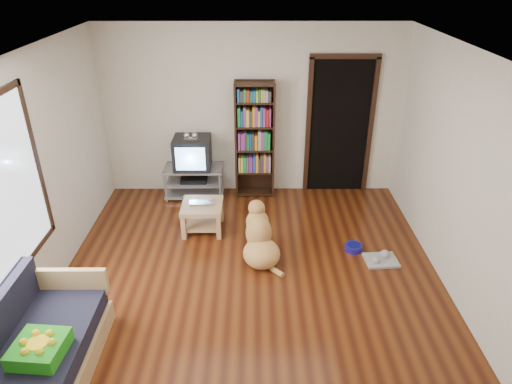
{
  "coord_description": "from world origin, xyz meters",
  "views": [
    {
      "loc": [
        0.05,
        -4.19,
        3.4
      ],
      "look_at": [
        0.06,
        0.63,
        0.9
      ],
      "focal_mm": 32.0,
      "sensor_mm": 36.0,
      "label": 1
    }
  ],
  "objects_px": {
    "coffee_table": "(202,212)",
    "dog": "(260,239)",
    "green_cushion": "(39,349)",
    "laptop": "(202,204)",
    "bookshelf": "(255,134)",
    "dog_bowl": "(353,247)",
    "sofa": "(32,366)",
    "grey_rag": "(381,260)",
    "tv_stand": "(194,180)",
    "crt_tv": "(192,152)"
  },
  "relations": [
    {
      "from": "coffee_table",
      "to": "dog",
      "type": "xyz_separation_m",
      "value": [
        0.78,
        -0.66,
        -0.01
      ]
    },
    {
      "from": "green_cushion",
      "to": "dog",
      "type": "bearing_deg",
      "value": 51.7
    },
    {
      "from": "laptop",
      "to": "bookshelf",
      "type": "relative_size",
      "value": 0.19
    },
    {
      "from": "dog_bowl",
      "to": "sofa",
      "type": "xyz_separation_m",
      "value": [
        -3.2,
        -2.11,
        0.22
      ]
    },
    {
      "from": "laptop",
      "to": "coffee_table",
      "type": "relative_size",
      "value": 0.61
    },
    {
      "from": "grey_rag",
      "to": "tv_stand",
      "type": "relative_size",
      "value": 0.44
    },
    {
      "from": "green_cushion",
      "to": "coffee_table",
      "type": "relative_size",
      "value": 0.74
    },
    {
      "from": "grey_rag",
      "to": "dog",
      "type": "xyz_separation_m",
      "value": [
        -1.52,
        0.1,
        0.25
      ]
    },
    {
      "from": "green_cushion",
      "to": "crt_tv",
      "type": "height_order",
      "value": "crt_tv"
    },
    {
      "from": "laptop",
      "to": "coffee_table",
      "type": "bearing_deg",
      "value": 86.98
    },
    {
      "from": "sofa",
      "to": "coffee_table",
      "type": "bearing_deg",
      "value": 65.31
    },
    {
      "from": "dog_bowl",
      "to": "dog",
      "type": "height_order",
      "value": "dog"
    },
    {
      "from": "crt_tv",
      "to": "sofa",
      "type": "xyz_separation_m",
      "value": [
        -0.97,
        -3.65,
        -0.48
      ]
    },
    {
      "from": "sofa",
      "to": "laptop",
      "type": "bearing_deg",
      "value": 65.06
    },
    {
      "from": "bookshelf",
      "to": "dog",
      "type": "bearing_deg",
      "value": -88.05
    },
    {
      "from": "grey_rag",
      "to": "dog_bowl",
      "type": "bearing_deg",
      "value": 140.19
    },
    {
      "from": "green_cushion",
      "to": "coffee_table",
      "type": "xyz_separation_m",
      "value": [
        1.08,
        2.65,
        -0.21
      ]
    },
    {
      "from": "grey_rag",
      "to": "sofa",
      "type": "bearing_deg",
      "value": -152.07
    },
    {
      "from": "dog_bowl",
      "to": "dog",
      "type": "xyz_separation_m",
      "value": [
        -1.22,
        -0.15,
        0.23
      ]
    },
    {
      "from": "laptop",
      "to": "crt_tv",
      "type": "distance_m",
      "value": 1.14
    },
    {
      "from": "tv_stand",
      "to": "sofa",
      "type": "height_order",
      "value": "sofa"
    },
    {
      "from": "dog_bowl",
      "to": "crt_tv",
      "type": "relative_size",
      "value": 0.38
    },
    {
      "from": "bookshelf",
      "to": "sofa",
      "type": "distance_m",
      "value": 4.26
    },
    {
      "from": "tv_stand",
      "to": "sofa",
      "type": "bearing_deg",
      "value": -105.02
    },
    {
      "from": "grey_rag",
      "to": "bookshelf",
      "type": "distance_m",
      "value": 2.64
    },
    {
      "from": "green_cushion",
      "to": "sofa",
      "type": "distance_m",
      "value": 0.26
    },
    {
      "from": "sofa",
      "to": "dog",
      "type": "relative_size",
      "value": 2.13
    },
    {
      "from": "laptop",
      "to": "coffee_table",
      "type": "distance_m",
      "value": 0.14
    },
    {
      "from": "grey_rag",
      "to": "laptop",
      "type": "bearing_deg",
      "value": 162.33
    },
    {
      "from": "grey_rag",
      "to": "crt_tv",
      "type": "bearing_deg",
      "value": 144.64
    },
    {
      "from": "coffee_table",
      "to": "dog_bowl",
      "type": "bearing_deg",
      "value": -14.38
    },
    {
      "from": "crt_tv",
      "to": "bookshelf",
      "type": "relative_size",
      "value": 0.32
    },
    {
      "from": "tv_stand",
      "to": "sofa",
      "type": "distance_m",
      "value": 3.76
    },
    {
      "from": "grey_rag",
      "to": "crt_tv",
      "type": "distance_m",
      "value": 3.19
    },
    {
      "from": "laptop",
      "to": "bookshelf",
      "type": "bearing_deg",
      "value": 54.6
    },
    {
      "from": "green_cushion",
      "to": "grey_rag",
      "type": "xyz_separation_m",
      "value": [
        3.38,
        1.88,
        -0.47
      ]
    },
    {
      "from": "bookshelf",
      "to": "dog_bowl",
      "type": "bearing_deg",
      "value": -51.64
    },
    {
      "from": "grey_rag",
      "to": "crt_tv",
      "type": "height_order",
      "value": "crt_tv"
    },
    {
      "from": "crt_tv",
      "to": "laptop",
      "type": "bearing_deg",
      "value": -77.76
    },
    {
      "from": "laptop",
      "to": "sofa",
      "type": "relative_size",
      "value": 0.19
    },
    {
      "from": "crt_tv",
      "to": "dog",
      "type": "bearing_deg",
      "value": -59.24
    },
    {
      "from": "dog_bowl",
      "to": "grey_rag",
      "type": "height_order",
      "value": "dog_bowl"
    },
    {
      "from": "dog_bowl",
      "to": "dog",
      "type": "relative_size",
      "value": 0.26
    },
    {
      "from": "green_cushion",
      "to": "laptop",
      "type": "distance_m",
      "value": 2.83
    },
    {
      "from": "green_cushion",
      "to": "bookshelf",
      "type": "relative_size",
      "value": 0.23
    },
    {
      "from": "crt_tv",
      "to": "sofa",
      "type": "height_order",
      "value": "crt_tv"
    },
    {
      "from": "coffee_table",
      "to": "green_cushion",
      "type": "bearing_deg",
      "value": -112.21
    },
    {
      "from": "tv_stand",
      "to": "bookshelf",
      "type": "xyz_separation_m",
      "value": [
        0.95,
        0.09,
        0.73
      ]
    },
    {
      "from": "green_cushion",
      "to": "dog_bowl",
      "type": "relative_size",
      "value": 1.85
    },
    {
      "from": "dog_bowl",
      "to": "bookshelf",
      "type": "xyz_separation_m",
      "value": [
        -1.28,
        1.62,
        0.96
      ]
    }
  ]
}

